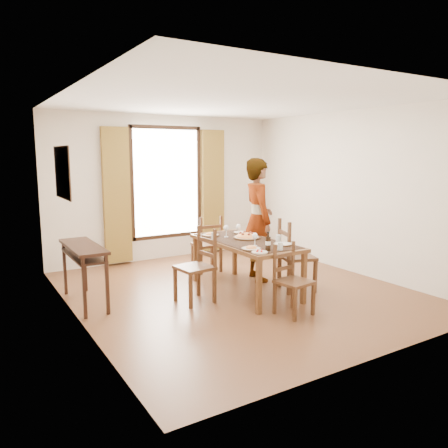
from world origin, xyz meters
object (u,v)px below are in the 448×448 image
dining_table (245,245)px  pasta_platter (247,235)px  man (258,220)px  console_table (83,254)px

dining_table → pasta_platter: (0.10, 0.11, 0.12)m
dining_table → man: bearing=38.9°
dining_table → pasta_platter: 0.19m
man → pasta_platter: man is taller
console_table → man: (2.65, -0.25, 0.28)m
console_table → man: size_ratio=0.62×
console_table → dining_table: bearing=-17.7°
console_table → pasta_platter: bearing=-14.3°
console_table → dining_table: 2.22m
dining_table → man: (0.53, 0.43, 0.27)m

